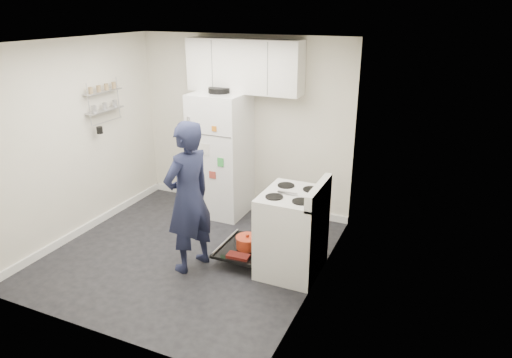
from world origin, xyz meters
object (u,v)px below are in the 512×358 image
at_px(electric_range, 291,233).
at_px(refrigerator, 221,154).
at_px(open_oven_door, 245,245).
at_px(person, 188,198).

height_order(electric_range, refrigerator, refrigerator).
xyz_separation_m(electric_range, refrigerator, (-1.46, 1.10, 0.42)).
xyz_separation_m(open_oven_door, refrigerator, (-0.89, 1.10, 0.70)).
height_order(electric_range, open_oven_door, electric_range).
bearing_deg(refrigerator, electric_range, -37.06).
bearing_deg(refrigerator, person, -75.59).
bearing_deg(person, electric_range, 126.58).
bearing_deg(electric_range, person, -159.69).
bearing_deg(electric_range, refrigerator, 142.94).
bearing_deg(electric_range, open_oven_door, -179.80).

